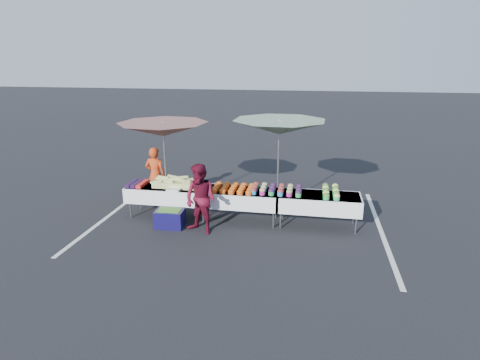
% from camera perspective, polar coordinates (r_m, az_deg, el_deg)
% --- Properties ---
extents(ground, '(80.00, 80.00, 0.00)m').
position_cam_1_polar(ground, '(9.55, 0.00, -5.75)').
color(ground, black).
extents(stripe_left, '(0.10, 5.00, 0.00)m').
position_cam_1_polar(stripe_left, '(10.56, -17.39, -4.27)').
color(stripe_left, silver).
rests_on(stripe_left, ground).
extents(stripe_right, '(0.10, 5.00, 0.00)m').
position_cam_1_polar(stripe_right, '(9.55, 19.38, -6.75)').
color(stripe_right, silver).
rests_on(stripe_right, ground).
extents(table_left, '(1.86, 0.81, 0.75)m').
position_cam_1_polar(table_left, '(9.81, -10.41, -1.78)').
color(table_left, white).
rests_on(table_left, ground).
extents(table_center, '(1.86, 0.81, 0.75)m').
position_cam_1_polar(table_center, '(9.34, 0.00, -2.45)').
color(table_center, white).
rests_on(table_center, ground).
extents(table_right, '(1.86, 0.81, 0.75)m').
position_cam_1_polar(table_right, '(9.21, 11.11, -3.07)').
color(table_right, white).
rests_on(table_right, ground).
extents(berry_punnets, '(0.40, 0.54, 0.08)m').
position_cam_1_polar(berry_punnets, '(9.96, -14.42, -0.50)').
color(berry_punnets, black).
rests_on(berry_punnets, table_left).
extents(corn_pile, '(1.16, 0.57, 0.26)m').
position_cam_1_polar(corn_pile, '(9.68, -9.08, -0.36)').
color(corn_pile, '#B3BE61').
rests_on(corn_pile, table_left).
extents(plastic_bags, '(0.30, 0.25, 0.05)m').
position_cam_1_polar(plastic_bags, '(9.38, -9.39, -1.36)').
color(plastic_bags, white).
rests_on(plastic_bags, table_left).
extents(carrot_bowls, '(0.95, 0.69, 0.11)m').
position_cam_1_polar(carrot_bowls, '(9.29, -0.92, -1.15)').
color(carrot_bowls, '#D24B17').
rests_on(carrot_bowls, table_center).
extents(potato_cups, '(1.14, 0.58, 0.16)m').
position_cam_1_polar(potato_cups, '(9.15, 5.24, -1.29)').
color(potato_cups, '#2A7FC4').
rests_on(potato_cups, table_right).
extents(bean_baskets, '(0.36, 0.86, 0.15)m').
position_cam_1_polar(bean_baskets, '(9.21, 12.80, -1.59)').
color(bean_baskets, green).
rests_on(bean_baskets, table_right).
extents(vendor, '(0.56, 0.38, 1.50)m').
position_cam_1_polar(vendor, '(10.71, -11.94, 0.68)').
color(vendor, '#B63914').
rests_on(vendor, ground).
extents(customer, '(0.92, 0.83, 1.54)m').
position_cam_1_polar(customer, '(8.68, -5.64, -2.74)').
color(customer, '#5B0D21').
rests_on(customer, ground).
extents(umbrella_left, '(2.73, 2.73, 2.24)m').
position_cam_1_polar(umbrella_left, '(9.87, -10.87, 6.99)').
color(umbrella_left, black).
rests_on(umbrella_left, ground).
extents(umbrella_right, '(3.00, 3.00, 2.32)m').
position_cam_1_polar(umbrella_right, '(9.63, 5.59, 7.39)').
color(umbrella_right, black).
rests_on(umbrella_right, ground).
extents(storage_bin, '(0.65, 0.48, 0.41)m').
position_cam_1_polar(storage_bin, '(9.26, -9.94, -5.33)').
color(storage_bin, '#100C3F').
rests_on(storage_bin, ground).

